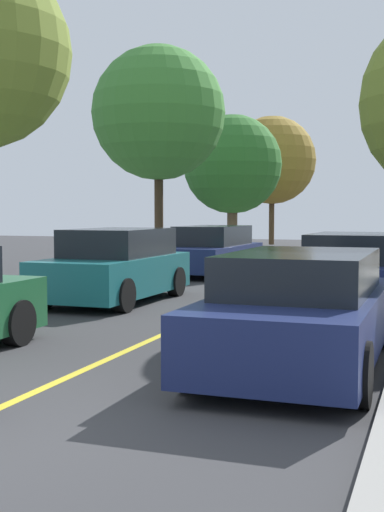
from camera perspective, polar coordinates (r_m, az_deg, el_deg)
center_line at (r=9.71m, az=-4.23°, el=-7.31°), size 0.12×39.20×0.01m
parked_car_left_near at (r=14.23m, az=-6.38°, el=-0.86°), size 1.94×4.06×1.50m
parked_car_left_far at (r=20.26m, az=1.71°, el=0.43°), size 2.01×4.63×1.43m
parked_car_right_nearest at (r=8.32m, az=9.09°, el=-4.51°), size 1.91×4.47×1.38m
parked_car_right_near at (r=14.06m, az=13.45°, el=-1.16°), size 2.06×4.25×1.42m
street_tree_left_near at (r=21.38m, az=-2.80°, el=11.75°), size 4.08×4.08×6.75m
street_tree_left_far at (r=28.84m, az=3.38°, el=7.59°), size 4.11×4.11×5.73m
street_tree_left_farthest at (r=35.89m, az=6.66°, el=7.91°), size 4.52×4.52×6.61m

